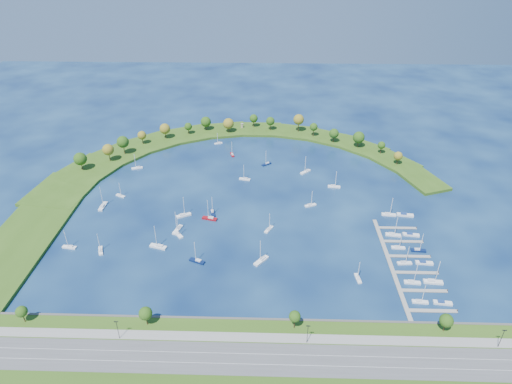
{
  "coord_description": "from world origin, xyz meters",
  "views": [
    {
      "loc": [
        12.12,
        -241.7,
        151.25
      ],
      "look_at": [
        5.0,
        5.0,
        4.0
      ],
      "focal_mm": 30.65,
      "sensor_mm": 36.0,
      "label": 1
    }
  ],
  "objects_px": {
    "moored_boat_6": "(267,164)",
    "moored_boat_13": "(213,212)",
    "moored_boat_5": "(69,247)",
    "docked_boat_8": "(393,234)",
    "docked_boat_3": "(433,281)",
    "docked_boat_5": "(424,263)",
    "moored_boat_15": "(310,205)",
    "docked_boat_11": "(405,215)",
    "moored_boat_3": "(197,261)",
    "moored_boat_9": "(178,234)",
    "moored_boat_0": "(218,143)",
    "moored_boat_19": "(178,229)",
    "docked_boat_10": "(389,214)",
    "docked_boat_9": "(411,235)",
    "moored_boat_20": "(269,229)",
    "moored_boat_18": "(120,195)",
    "moored_boat_11": "(158,246)",
    "docked_boat_2": "(412,282)",
    "docked_boat_7": "(418,250)",
    "docked_boat_6": "(398,247)",
    "docked_boat_0": "(420,301)",
    "moored_boat_17": "(184,215)",
    "moored_boat_2": "(137,168)",
    "dock_system": "(404,264)",
    "docked_boat_4": "(404,263)",
    "moored_boat_14": "(210,218)",
    "moored_boat_12": "(245,179)",
    "moored_boat_1": "(101,250)",
    "moored_boat_21": "(334,186)",
    "moored_boat_4": "(103,206)",
    "moored_boat_7": "(261,260)",
    "moored_boat_16": "(306,171)",
    "docked_boat_1": "(442,303)",
    "moored_boat_8": "(358,278)",
    "moored_boat_10": "(232,154)",
    "harbor_tower": "(242,126)"
  },
  "relations": [
    {
      "from": "moored_boat_3",
      "to": "docked_boat_10",
      "type": "distance_m",
      "value": 122.05
    },
    {
      "from": "docked_boat_5",
      "to": "docked_boat_6",
      "type": "distance_m",
      "value": 16.49
    },
    {
      "from": "moored_boat_17",
      "to": "moored_boat_2",
      "type": "bearing_deg",
      "value": 98.51
    },
    {
      "from": "moored_boat_5",
      "to": "moored_boat_14",
      "type": "xyz_separation_m",
      "value": [
        74.69,
        30.3,
        0.06
      ]
    },
    {
      "from": "docked_boat_9",
      "to": "moored_boat_10",
      "type": "bearing_deg",
      "value": 145.6
    },
    {
      "from": "moored_boat_3",
      "to": "docked_boat_5",
      "type": "height_order",
      "value": "moored_boat_3"
    },
    {
      "from": "moored_boat_21",
      "to": "docked_boat_9",
      "type": "height_order",
      "value": "moored_boat_21"
    },
    {
      "from": "moored_boat_19",
      "to": "docked_boat_5",
      "type": "relative_size",
      "value": 1.47
    },
    {
      "from": "moored_boat_5",
      "to": "docked_boat_8",
      "type": "xyz_separation_m",
      "value": [
        182.71,
        16.77,
        0.03
      ]
    },
    {
      "from": "dock_system",
      "to": "docked_boat_9",
      "type": "distance_m",
      "value": 28.12
    },
    {
      "from": "moored_boat_11",
      "to": "moored_boat_20",
      "type": "bearing_deg",
      "value": -146.2
    },
    {
      "from": "moored_boat_1",
      "to": "docked_boat_6",
      "type": "relative_size",
      "value": 1.02
    },
    {
      "from": "docked_boat_7",
      "to": "docked_boat_8",
      "type": "distance_m",
      "value": 17.51
    },
    {
      "from": "moored_boat_18",
      "to": "moored_boat_11",
      "type": "bearing_deg",
      "value": -28.51
    },
    {
      "from": "moored_boat_3",
      "to": "moored_boat_9",
      "type": "distance_m",
      "value": 27.55
    },
    {
      "from": "docked_boat_4",
      "to": "docked_boat_11",
      "type": "height_order",
      "value": "docked_boat_4"
    },
    {
      "from": "moored_boat_8",
      "to": "moored_boat_20",
      "type": "distance_m",
      "value": 61.11
    },
    {
      "from": "harbor_tower",
      "to": "moored_boat_21",
      "type": "xyz_separation_m",
      "value": [
        68.93,
        -99.82,
        -3.12
      ]
    },
    {
      "from": "docked_boat_3",
      "to": "docked_boat_5",
      "type": "xyz_separation_m",
      "value": [
        -0.03,
        14.71,
        -0.29
      ]
    },
    {
      "from": "moored_boat_16",
      "to": "docked_boat_0",
      "type": "relative_size",
      "value": 1.2
    },
    {
      "from": "moored_boat_3",
      "to": "moored_boat_4",
      "type": "bearing_deg",
      "value": -14.43
    },
    {
      "from": "docked_boat_6",
      "to": "dock_system",
      "type": "bearing_deg",
      "value": -87.94
    },
    {
      "from": "docked_boat_2",
      "to": "docked_boat_3",
      "type": "bearing_deg",
      "value": 8.77
    },
    {
      "from": "moored_boat_12",
      "to": "docked_boat_3",
      "type": "bearing_deg",
      "value": 146.4
    },
    {
      "from": "moored_boat_0",
      "to": "moored_boat_6",
      "type": "xyz_separation_m",
      "value": [
        40.35,
        -36.78,
        0.05
      ]
    },
    {
      "from": "moored_boat_14",
      "to": "docked_boat_11",
      "type": "bearing_deg",
      "value": -162.08
    },
    {
      "from": "moored_boat_5",
      "to": "moored_boat_13",
      "type": "distance_m",
      "value": 84.09
    },
    {
      "from": "moored_boat_9",
      "to": "docked_boat_2",
      "type": "distance_m",
      "value": 129.72
    },
    {
      "from": "moored_boat_4",
      "to": "docked_boat_5",
      "type": "bearing_deg",
      "value": -102.15
    },
    {
      "from": "moored_boat_15",
      "to": "docked_boat_11",
      "type": "relative_size",
      "value": 1.08
    },
    {
      "from": "moored_boat_20",
      "to": "docked_boat_10",
      "type": "distance_m",
      "value": 76.33
    },
    {
      "from": "dock_system",
      "to": "docked_boat_4",
      "type": "height_order",
      "value": "docked_boat_4"
    },
    {
      "from": "moored_boat_2",
      "to": "moored_boat_13",
      "type": "bearing_deg",
      "value": 117.29
    },
    {
      "from": "docked_boat_9",
      "to": "moored_boat_20",
      "type": "bearing_deg",
      "value": -173.86
    },
    {
      "from": "moored_boat_4",
      "to": "moored_boat_7",
      "type": "relative_size",
      "value": 1.01
    },
    {
      "from": "moored_boat_4",
      "to": "docked_boat_9",
      "type": "height_order",
      "value": "moored_boat_4"
    },
    {
      "from": "docked_boat_7",
      "to": "docked_boat_6",
      "type": "bearing_deg",
      "value": 172.94
    },
    {
      "from": "moored_boat_10",
      "to": "docked_boat_11",
      "type": "height_order",
      "value": "moored_boat_10"
    },
    {
      "from": "moored_boat_8",
      "to": "docked_boat_11",
      "type": "relative_size",
      "value": 1.03
    },
    {
      "from": "moored_boat_8",
      "to": "docked_boat_8",
      "type": "height_order",
      "value": "docked_boat_8"
    },
    {
      "from": "moored_boat_8",
      "to": "moored_boat_4",
      "type": "bearing_deg",
      "value": 60.22
    },
    {
      "from": "docked_boat_1",
      "to": "docked_boat_3",
      "type": "bearing_deg",
      "value": 96.68
    },
    {
      "from": "moored_boat_11",
      "to": "moored_boat_6",
      "type": "bearing_deg",
      "value": -102.89
    },
    {
      "from": "moored_boat_18",
      "to": "docked_boat_3",
      "type": "distance_m",
      "value": 197.24
    },
    {
      "from": "moored_boat_0",
      "to": "docked_boat_7",
      "type": "height_order",
      "value": "docked_boat_7"
    },
    {
      "from": "moored_boat_21",
      "to": "moored_boat_0",
      "type": "bearing_deg",
      "value": 147.85
    },
    {
      "from": "docked_boat_0",
      "to": "docked_boat_2",
      "type": "relative_size",
      "value": 0.93
    },
    {
      "from": "moored_boat_9",
      "to": "moored_boat_20",
      "type": "bearing_deg",
      "value": 58.73
    },
    {
      "from": "moored_boat_6",
      "to": "moored_boat_13",
      "type": "relative_size",
      "value": 0.94
    },
    {
      "from": "docked_boat_2",
      "to": "docked_boat_9",
      "type": "relative_size",
      "value": 1.26
    }
  ]
}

